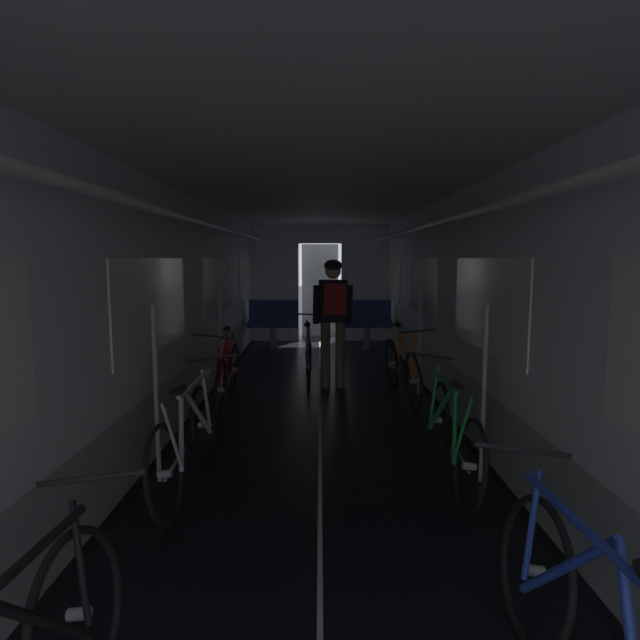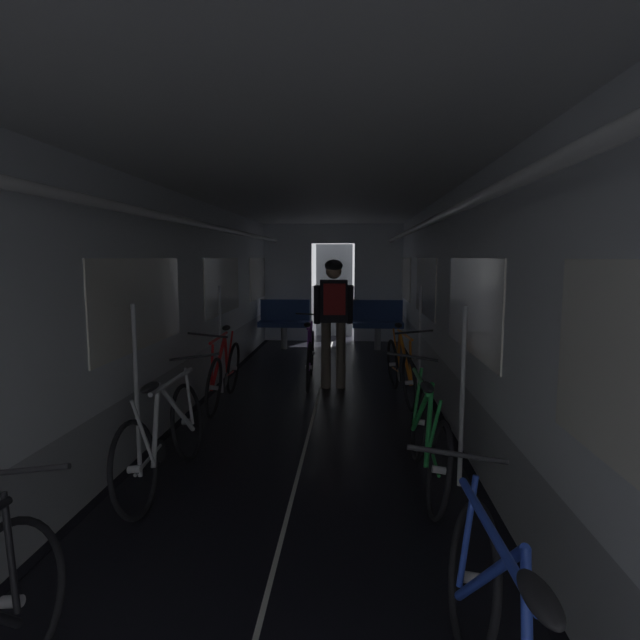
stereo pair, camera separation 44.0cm
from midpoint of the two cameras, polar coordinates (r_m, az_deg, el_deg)
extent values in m
cube|color=black|center=(5.57, -17.39, -11.72)|extent=(0.08, 11.50, 0.01)
cube|color=black|center=(5.46, 12.87, -11.97)|extent=(0.08, 11.50, 0.01)
cube|color=beige|center=(5.33, -2.43, -12.27)|extent=(0.03, 11.27, 0.00)
cube|color=#9EA0A5|center=(5.52, -18.50, -8.74)|extent=(0.12, 11.50, 0.60)
cube|color=silver|center=(5.33, -19.01, 4.06)|extent=(0.12, 11.50, 1.85)
cube|color=white|center=(4.78, -20.42, 1.61)|extent=(0.02, 1.90, 0.80)
cube|color=white|center=(7.53, -12.80, 3.66)|extent=(0.02, 1.90, 0.80)
cube|color=white|center=(10.35, -9.28, 4.58)|extent=(0.02, 1.90, 0.80)
cube|color=yellow|center=(5.14, -18.93, 2.02)|extent=(0.01, 0.20, 0.28)
cylinder|color=white|center=(5.23, -15.68, 10.44)|extent=(0.07, 11.04, 0.07)
cylinder|color=#B7BABF|center=(4.29, -20.53, -7.77)|extent=(0.04, 0.04, 1.40)
cylinder|color=#B7BABF|center=(6.74, -12.79, -2.27)|extent=(0.04, 0.04, 1.40)
cube|color=#9EA0A5|center=(5.39, 14.00, -8.95)|extent=(0.12, 11.50, 0.60)
cube|color=silver|center=(5.20, 14.40, 4.16)|extent=(0.12, 11.50, 1.85)
cube|color=white|center=(4.64, 15.31, 1.66)|extent=(0.02, 1.90, 0.80)
cube|color=white|center=(7.44, 9.50, 3.70)|extent=(0.02, 1.90, 0.80)
cube|color=white|center=(10.29, 6.87, 4.61)|extent=(0.02, 1.90, 0.80)
cube|color=yellow|center=(5.08, 13.96, 2.14)|extent=(0.01, 0.20, 0.28)
cylinder|color=white|center=(5.13, 10.85, 10.65)|extent=(0.07, 11.04, 0.07)
cylinder|color=#B7BABF|center=(4.16, 14.76, -8.02)|extent=(0.04, 0.04, 1.40)
cylinder|color=#B7BABF|center=(6.65, 9.09, -2.30)|extent=(0.04, 0.04, 1.40)
cube|color=silver|center=(10.92, -6.16, 4.09)|extent=(1.00, 0.12, 2.45)
cube|color=silver|center=(10.88, 3.87, 4.11)|extent=(1.00, 0.12, 2.45)
cube|color=silver|center=(10.86, -1.17, 9.53)|extent=(0.90, 0.12, 0.40)
cube|color=#4C4F54|center=(11.57, -1.08, 3.30)|extent=(0.81, 0.04, 2.05)
cube|color=silver|center=(5.09, -2.57, 15.43)|extent=(3.14, 11.62, 0.12)
cylinder|color=gray|center=(9.97, -6.45, -1.99)|extent=(0.12, 0.12, 0.44)
cube|color=#2D4784|center=(9.93, -6.47, -0.45)|extent=(0.96, 0.44, 0.10)
cube|color=#2D4784|center=(10.09, -6.37, 1.10)|extent=(0.96, 0.08, 0.40)
torus|color=gray|center=(10.15, -8.78, 2.23)|extent=(0.14, 0.14, 0.02)
cylinder|color=gray|center=(9.93, 3.94, -2.00)|extent=(0.12, 0.12, 0.44)
cube|color=#2D4784|center=(9.89, 3.95, -0.45)|extent=(0.96, 0.44, 0.10)
cube|color=#2D4784|center=(10.05, 3.89, 1.10)|extent=(0.96, 0.08, 0.40)
torus|color=gray|center=(10.04, 1.44, 2.26)|extent=(0.14, 0.14, 0.02)
torus|color=black|center=(3.75, 12.83, -15.54)|extent=(0.13, 0.67, 0.67)
cylinder|color=#B2B2B7|center=(3.75, 12.83, -15.54)|extent=(0.10, 0.05, 0.06)
torus|color=black|center=(4.69, 10.10, -10.84)|extent=(0.13, 0.67, 0.67)
cylinder|color=#B2B2B7|center=(4.69, 10.10, -10.84)|extent=(0.10, 0.05, 0.06)
cylinder|color=#1E8438|center=(4.33, 10.47, -9.37)|extent=(0.11, 0.54, 0.56)
cylinder|color=#1E8438|center=(3.94, 11.53, -11.02)|extent=(0.11, 0.34, 0.55)
cylinder|color=#1E8438|center=(4.11, 10.42, -6.47)|extent=(0.04, 0.82, 0.04)
cylinder|color=#1E8438|center=(3.73, 12.18, -11.75)|extent=(0.09, 0.16, 0.49)
cylinder|color=#1E8438|center=(3.97, 12.14, -14.62)|extent=(0.04, 0.45, 0.07)
cylinder|color=#1E8438|center=(4.59, 9.81, -8.12)|extent=(0.10, 0.09, 0.49)
cylinder|color=black|center=(4.18, 11.53, -13.78)|extent=(0.04, 0.17, 0.17)
ellipsoid|color=black|center=(3.68, 11.49, -7.11)|extent=(0.10, 0.24, 0.07)
cylinder|color=black|center=(4.53, 9.26, -3.92)|extent=(0.44, 0.03, 0.08)
torus|color=black|center=(3.77, -20.20, -15.72)|extent=(0.15, 0.67, 0.67)
cylinder|color=#B2B2B7|center=(3.77, -20.20, -15.72)|extent=(0.10, 0.05, 0.06)
torus|color=black|center=(4.67, -15.46, -11.09)|extent=(0.15, 0.67, 0.67)
cylinder|color=#B2B2B7|center=(4.67, -15.46, -11.09)|extent=(0.10, 0.05, 0.06)
cylinder|color=#ADAFB5|center=(4.31, -16.40, -9.62)|extent=(0.13, 0.54, 0.56)
cylinder|color=#ADAFB5|center=(3.94, -18.28, -11.26)|extent=(0.11, 0.34, 0.55)
cylinder|color=#ADAFB5|center=(4.09, -16.70, -6.72)|extent=(0.06, 0.82, 0.04)
cylinder|color=#ADAFB5|center=(3.73, -19.44, -11.97)|extent=(0.10, 0.16, 0.49)
cylinder|color=#ADAFB5|center=(3.97, -18.98, -14.83)|extent=(0.03, 0.45, 0.07)
cylinder|color=#ADAFB5|center=(4.56, -15.26, -8.36)|extent=(0.10, 0.09, 0.49)
cylinder|color=black|center=(4.18, -17.90, -14.01)|extent=(0.04, 0.17, 0.17)
ellipsoid|color=black|center=(3.68, -18.72, -7.36)|extent=(0.10, 0.24, 0.07)
cylinder|color=black|center=(4.49, -14.72, -4.15)|extent=(0.44, 0.04, 0.09)
torus|color=black|center=(2.72, 17.88, -24.96)|extent=(0.16, 0.67, 0.67)
cylinder|color=#B2B2B7|center=(2.72, 17.88, -24.96)|extent=(0.10, 0.05, 0.06)
cylinder|color=#2342B7|center=(2.35, 20.16, -24.40)|extent=(0.14, 0.54, 0.56)
cylinder|color=#2342B7|center=(2.09, 21.14, -20.48)|extent=(0.07, 0.82, 0.04)
cylinder|color=#2342B7|center=(2.57, 17.54, -20.86)|extent=(0.10, 0.09, 0.49)
cylinder|color=black|center=(2.43, 16.53, -13.70)|extent=(0.44, 0.04, 0.09)
torus|color=black|center=(2.66, -30.00, -26.41)|extent=(0.18, 0.68, 0.67)
cylinder|color=#B2B2B7|center=(2.66, -30.00, -26.41)|extent=(0.10, 0.06, 0.06)
cylinder|color=black|center=(2.32, -34.42, -25.71)|extent=(0.16, 0.54, 0.56)
cylinder|color=black|center=(2.07, -36.88, -21.72)|extent=(0.10, 0.82, 0.04)
cylinder|color=black|center=(2.50, -30.03, -22.32)|extent=(0.10, 0.09, 0.49)
cylinder|color=black|center=(2.35, -29.20, -15.10)|extent=(0.44, 0.05, 0.09)
torus|color=black|center=(6.76, -11.42, -5.37)|extent=(0.12, 0.67, 0.67)
cylinder|color=#B2B2B7|center=(6.76, -11.42, -5.37)|extent=(0.10, 0.05, 0.06)
torus|color=black|center=(5.78, -13.18, -7.51)|extent=(0.12, 0.67, 0.67)
cylinder|color=#B2B2B7|center=(5.78, -13.18, -7.51)|extent=(0.10, 0.05, 0.06)
cylinder|color=red|center=(6.04, -12.83, -4.75)|extent=(0.08, 0.54, 0.56)
cylinder|color=red|center=(6.43, -12.11, -4.02)|extent=(0.10, 0.34, 0.55)
cylinder|color=red|center=(6.15, -12.84, -2.05)|extent=(0.06, 0.82, 0.04)
cylinder|color=red|center=(6.65, -11.77, -3.46)|extent=(0.07, 0.16, 0.49)
cylinder|color=red|center=(6.54, -11.74, -5.98)|extent=(0.04, 0.45, 0.07)
cylinder|color=red|center=(5.76, -13.42, -5.10)|extent=(0.08, 0.09, 0.49)
cylinder|color=black|center=(6.33, -12.08, -6.63)|extent=(0.03, 0.17, 0.17)
ellipsoid|color=black|center=(6.56, -12.17, -0.95)|extent=(0.10, 0.24, 0.07)
cylinder|color=black|center=(5.69, -13.88, -1.77)|extent=(0.44, 0.03, 0.07)
torus|color=black|center=(7.03, 6.16, -4.80)|extent=(0.16, 0.68, 0.67)
cylinder|color=#B2B2B7|center=(7.03, 6.16, -4.80)|extent=(0.10, 0.06, 0.06)
torus|color=black|center=(6.06, 8.24, -6.73)|extent=(0.16, 0.68, 0.67)
cylinder|color=#B2B2B7|center=(6.06, 8.24, -6.73)|extent=(0.10, 0.06, 0.06)
cylinder|color=orange|center=(6.31, 7.71, -4.12)|extent=(0.14, 0.54, 0.56)
cylinder|color=orange|center=(6.70, 6.86, -3.46)|extent=(0.05, 0.35, 0.55)
cylinder|color=orange|center=(6.42, 7.58, -1.54)|extent=(0.13, 0.82, 0.04)
cylinder|color=orange|center=(6.92, 6.46, -2.94)|extent=(0.08, 0.16, 0.49)
cylinder|color=orange|center=(6.81, 6.55, -5.36)|extent=(0.07, 0.45, 0.07)
cylinder|color=orange|center=(6.04, 8.38, -4.42)|extent=(0.06, 0.09, 0.49)
cylinder|color=black|center=(6.61, 6.97, -5.96)|extent=(0.04, 0.17, 0.17)
ellipsoid|color=black|center=(6.83, 6.77, -0.52)|extent=(0.12, 0.25, 0.07)
cylinder|color=black|center=(5.97, 8.72, -1.23)|extent=(0.44, 0.07, 0.06)
cylinder|color=brown|center=(6.96, -1.21, -3.90)|extent=(0.13, 0.13, 0.90)
cylinder|color=brown|center=(6.97, 0.43, -3.87)|extent=(0.13, 0.13, 0.90)
cube|color=black|center=(6.87, -0.40, 2.11)|extent=(0.38, 0.25, 0.56)
cylinder|color=black|center=(6.88, -2.24, 1.69)|extent=(0.11, 0.20, 0.53)
cylinder|color=black|center=(6.91, 1.41, 1.72)|extent=(0.11, 0.20, 0.53)
sphere|color=tan|center=(6.84, -0.40, 5.45)|extent=(0.21, 0.21, 0.21)
ellipsoid|color=black|center=(6.84, -0.40, 6.04)|extent=(0.26, 0.30, 0.16)
cube|color=maroon|center=(6.69, -0.28, 2.33)|extent=(0.29, 0.18, 0.40)
torus|color=black|center=(6.74, -3.08, -5.26)|extent=(0.09, 0.67, 0.67)
cylinder|color=#B2B2B7|center=(6.74, -3.08, -5.26)|extent=(0.09, 0.05, 0.05)
torus|color=black|center=(7.74, -2.97, -3.66)|extent=(0.09, 0.67, 0.67)
cylinder|color=#B2B2B7|center=(7.74, -2.97, -3.66)|extent=(0.09, 0.05, 0.05)
cylinder|color=purple|center=(7.39, -3.08, -2.44)|extent=(0.08, 0.54, 0.56)
cylinder|color=purple|center=(6.99, -3.13, -2.98)|extent=(0.05, 0.34, 0.55)
cylinder|color=purple|center=(7.20, -3.19, -0.56)|extent=(0.07, 0.82, 0.04)
cylinder|color=purple|center=(6.76, -3.16, -3.12)|extent=(0.05, 0.16, 0.49)
cylinder|color=purple|center=(6.97, -3.04, -5.05)|extent=(0.04, 0.45, 0.07)
cylinder|color=purple|center=(7.67, -3.06, -1.93)|extent=(0.05, 0.09, 0.49)
cylinder|color=black|center=(7.19, -3.01, -4.85)|extent=(0.03, 0.17, 0.17)
ellipsoid|color=black|center=(6.77, -3.28, -0.53)|extent=(0.10, 0.24, 0.06)
cylinder|color=black|center=(7.65, -3.17, 0.63)|extent=(0.44, 0.04, 0.04)
camera|label=1|loc=(0.22, -91.86, -0.23)|focal=28.94mm
camera|label=2|loc=(0.22, 88.14, 0.23)|focal=28.94mm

